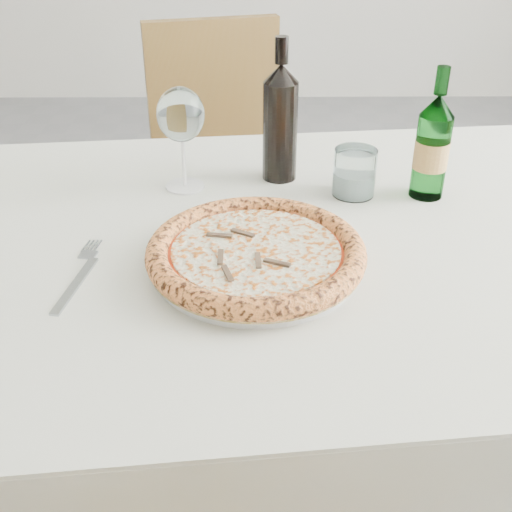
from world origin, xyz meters
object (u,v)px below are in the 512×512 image
object	(u,v)px
pizza	(256,252)
wine_glass	(181,117)
plate	(256,262)
dining_table	(256,276)
chair_far	(222,169)
beer_bottle	(432,147)
wine_bottle	(280,121)
tumbler	(354,175)

from	to	relation	value
pizza	wine_glass	bearing A→B (deg)	114.78
plate	wine_glass	bearing A→B (deg)	114.78
dining_table	plate	distance (m)	0.13
pizza	plate	bearing A→B (deg)	60.00
pizza	wine_glass	distance (m)	0.33
pizza	dining_table	bearing A→B (deg)	90.00
dining_table	plate	xyz separation A→B (m)	(0.00, -0.10, 0.09)
chair_far	beer_bottle	size ratio (longest dim) A/B	3.94
chair_far	pizza	distance (m)	0.93
dining_table	plate	world-z (taller)	plate
chair_far	beer_bottle	bearing A→B (deg)	-57.56
pizza	wine_glass	size ratio (longest dim) A/B	1.72
chair_far	wine_bottle	size ratio (longest dim) A/B	3.48
chair_far	dining_table	bearing A→B (deg)	-83.38
chair_far	wine_bottle	distance (m)	0.67
tumbler	wine_bottle	xyz separation A→B (m)	(-0.13, 0.08, 0.08)
dining_table	beer_bottle	distance (m)	0.39
plate	pizza	world-z (taller)	pizza
chair_far	wine_bottle	world-z (taller)	wine_bottle
pizza	tumbler	size ratio (longest dim) A/B	3.79
pizza	wine_bottle	size ratio (longest dim) A/B	1.23
plate	pizza	bearing A→B (deg)	-120.00
plate	tumbler	xyz separation A→B (m)	(0.18, 0.25, 0.03)
dining_table	wine_bottle	bearing A→B (deg)	78.25
chair_far	wine_glass	distance (m)	0.70
plate	tumbler	world-z (taller)	tumbler
plate	wine_bottle	world-z (taller)	wine_bottle
tumbler	beer_bottle	distance (m)	0.15
dining_table	chair_far	world-z (taller)	chair_far
dining_table	pizza	distance (m)	0.15
dining_table	wine_glass	size ratio (longest dim) A/B	8.61
dining_table	wine_glass	bearing A→B (deg)	125.38
chair_far	plate	distance (m)	0.92
chair_far	tumbler	distance (m)	0.74
wine_glass	wine_bottle	world-z (taller)	wine_bottle
wine_bottle	plate	bearing A→B (deg)	-98.25
pizza	wine_bottle	world-z (taller)	wine_bottle
plate	pizza	size ratio (longest dim) A/B	0.93
wine_bottle	pizza	bearing A→B (deg)	-98.25
tumbler	beer_bottle	world-z (taller)	beer_bottle
chair_far	pizza	xyz separation A→B (m)	(0.09, -0.89, 0.25)
wine_bottle	tumbler	bearing A→B (deg)	-29.70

